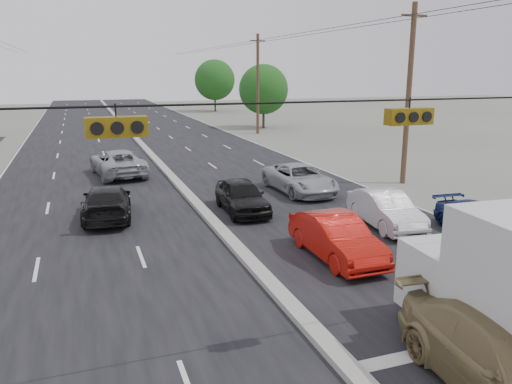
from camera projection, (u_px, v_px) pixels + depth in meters
ground at (336, 359)px, 11.36m from camera, size 200.00×200.00×0.00m
road_surface at (150, 155)px, 38.81m from camera, size 20.00×160.00×0.02m
center_median at (150, 154)px, 38.79m from camera, size 0.50×160.00×0.20m
utility_pole_right_b at (409, 94)px, 27.95m from camera, size 1.60×0.30×10.00m
utility_pole_right_c at (258, 84)px, 50.83m from camera, size 1.60×0.30×10.00m
traffic_signals at (405, 115)px, 10.51m from camera, size 25.00×0.30×0.54m
tree_right_mid at (264, 89)px, 56.41m from camera, size 5.60×5.60×7.14m
tree_right_far at (215, 80)px, 79.46m from camera, size 6.40×6.40×8.16m
tan_sedan at (510, 363)px, 9.78m from camera, size 2.68×5.72×1.61m
red_sedan at (336, 238)px, 17.27m from camera, size 1.66×4.65×1.53m
queue_car_a at (242, 196)px, 22.98m from camera, size 1.94×4.52×1.52m
queue_car_b at (386, 210)px, 20.80m from camera, size 2.05×4.65×1.49m
queue_car_c at (300, 179)px, 26.72m from camera, size 2.69×5.46×1.49m
queue_car_d at (478, 220)px, 19.84m from camera, size 1.96×4.28×1.21m
oncoming_near at (107, 202)px, 22.04m from camera, size 2.49×5.19×1.46m
oncoming_far at (118, 163)px, 30.99m from camera, size 3.36×6.12×1.62m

